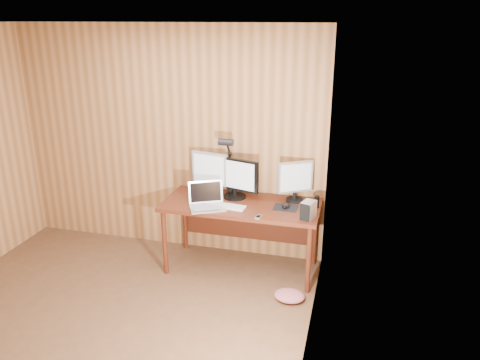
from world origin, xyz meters
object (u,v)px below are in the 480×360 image
at_px(hard_drive, 308,210).
at_px(laptop, 207,201).
at_px(desk_lamp, 228,157).
at_px(keyboard, 225,206).
at_px(monitor_center, 235,178).
at_px(monitor_right, 295,180).
at_px(desk, 243,212).
at_px(speaker, 317,202).
at_px(phone, 259,217).
at_px(monitor_left, 210,172).
at_px(mouse, 286,206).

bearing_deg(hard_drive, laptop, -163.81).
bearing_deg(laptop, desk_lamp, 47.87).
relative_size(keyboard, hard_drive, 2.39).
bearing_deg(keyboard, monitor_center, 90.34).
bearing_deg(monitor_right, keyboard, 175.89).
bearing_deg(desk, speaker, 0.74).
bearing_deg(keyboard, phone, -18.11).
bearing_deg(phone, hard_drive, 18.66).
xyz_separation_m(hard_drive, speaker, (0.05, 0.29, -0.03)).
bearing_deg(speaker, desk, -179.26).
xyz_separation_m(desk, monitor_right, (0.52, 0.13, 0.35)).
relative_size(speaker, desk_lamp, 0.18).
bearing_deg(speaker, monitor_right, 152.84).
distance_m(desk, monitor_right, 0.64).
distance_m(monitor_left, hard_drive, 1.18).
relative_size(desk, laptop, 3.73).
distance_m(monitor_left, keyboard, 0.47).
relative_size(desk, monitor_right, 3.78).
height_order(monitor_left, phone, monitor_left).
xyz_separation_m(monitor_right, laptop, (-0.83, -0.37, -0.17)).
bearing_deg(speaker, hard_drive, -99.91).
relative_size(laptop, hard_drive, 2.38).
relative_size(keyboard, speaker, 3.56).
bearing_deg(monitor_right, monitor_center, 154.40).
height_order(hard_drive, phone, hard_drive).
distance_m(monitor_center, monitor_right, 0.63).
bearing_deg(laptop, monitor_right, -2.37).
bearing_deg(keyboard, monitor_right, 33.21).
height_order(monitor_center, desk_lamp, desk_lamp).
bearing_deg(desk_lamp, monitor_center, -48.99).
relative_size(desk, keyboard, 3.71).
relative_size(mouse, speaker, 0.96).
bearing_deg(monitor_left, laptop, -66.49).
xyz_separation_m(keyboard, desk_lamp, (-0.07, 0.35, 0.40)).
distance_m(monitor_left, mouse, 0.90).
distance_m(monitor_right, keyboard, 0.76).
distance_m(mouse, phone, 0.36).
bearing_deg(mouse, laptop, -170.84).
relative_size(desk, monitor_center, 2.98).
distance_m(monitor_center, hard_drive, 0.90).
xyz_separation_m(hard_drive, desk_lamp, (-0.91, 0.43, 0.33)).
xyz_separation_m(desk, desk_lamp, (-0.20, 0.15, 0.54)).
height_order(laptop, keyboard, laptop).
bearing_deg(desk_lamp, mouse, -27.51).
relative_size(hard_drive, desk_lamp, 0.27).
bearing_deg(phone, monitor_center, 135.52).
distance_m(desk, laptop, 0.44).
height_order(monitor_center, keyboard, monitor_center).
height_order(monitor_left, mouse, monitor_left).
distance_m(desk, monitor_left, 0.55).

